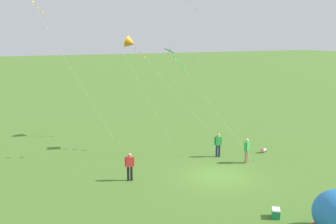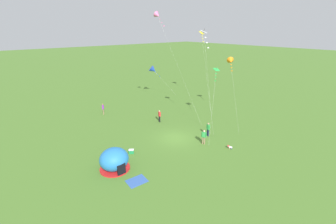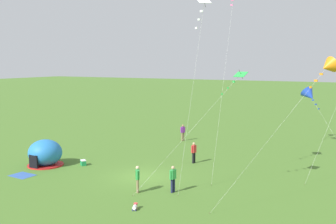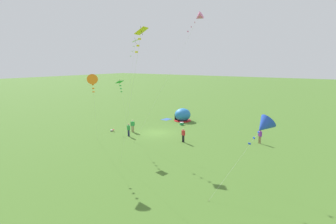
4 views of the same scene
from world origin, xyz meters
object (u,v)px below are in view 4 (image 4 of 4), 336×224
at_px(toddler_crawling, 112,130).
at_px(kite_pink, 199,17).
at_px(person_strolling, 129,129).
at_px(popup_tent, 183,115).
at_px(person_near_tent, 260,136).
at_px(person_center_field, 183,135).
at_px(kite_orange, 93,80).
at_px(kite_blue, 264,126).
at_px(cooler_box, 182,124).
at_px(kite_green, 120,85).
at_px(kite_yellow, 140,38).
at_px(person_far_back, 133,125).
at_px(kite_white, 134,45).

xyz_separation_m(toddler_crawling, kite_pink, (0.91, 13.83, 13.86)).
bearing_deg(toddler_crawling, kite_pink, 86.24).
bearing_deg(kite_pink, person_strolling, -92.06).
height_order(popup_tent, person_near_tent, popup_tent).
distance_m(person_near_tent, person_center_field, 9.19).
xyz_separation_m(person_near_tent, kite_orange, (15.00, -11.64, 6.99)).
height_order(person_strolling, kite_pink, kite_pink).
bearing_deg(kite_orange, kite_blue, 101.33).
height_order(cooler_box, kite_blue, kite_blue).
bearing_deg(person_near_tent, kite_green, -53.12).
bearing_deg(popup_tent, toddler_crawling, -22.23).
distance_m(person_center_field, kite_green, 9.59).
bearing_deg(kite_yellow, person_strolling, -133.38).
relative_size(toddler_crawling, person_strolling, 0.32).
relative_size(toddler_crawling, kite_green, 0.07).
bearing_deg(person_far_back, kite_orange, 23.70).
bearing_deg(kite_white, person_near_tent, 120.26).
bearing_deg(kite_pink, person_far_back, -101.74).
bearing_deg(person_near_tent, kite_pink, -35.44).
relative_size(popup_tent, kite_orange, 0.33).
distance_m(kite_pink, kite_blue, 13.17).
distance_m(person_center_field, kite_blue, 13.88).
distance_m(person_strolling, person_center_field, 7.52).
relative_size(cooler_box, toddler_crawling, 1.17).
bearing_deg(kite_yellow, person_far_back, -135.74).
bearing_deg(toddler_crawling, person_near_tent, 107.80).
height_order(popup_tent, toddler_crawling, popup_tent).
xyz_separation_m(kite_white, kite_green, (2.32, -0.22, -4.46)).
height_order(person_center_field, kite_blue, kite_blue).
xyz_separation_m(person_far_back, person_strolling, (1.98, 1.05, 0.00)).
height_order(person_far_back, kite_white, kite_white).
relative_size(popup_tent, kite_green, 0.36).
height_order(person_strolling, kite_white, kite_white).
height_order(kite_white, kite_green, kite_white).
bearing_deg(kite_blue, kite_pink, -121.82).
height_order(popup_tent, kite_blue, kite_blue).
bearing_deg(cooler_box, person_center_field, 32.43).
height_order(person_center_field, kite_green, kite_green).
xyz_separation_m(popup_tent, kite_blue, (17.45, 17.33, 4.06)).
xyz_separation_m(person_far_back, person_center_field, (0.17, 8.35, 0.00)).
bearing_deg(cooler_box, kite_white, -1.62).
relative_size(person_near_tent, person_strolling, 1.00).
relative_size(popup_tent, kite_white, 0.23).
bearing_deg(kite_pink, kite_yellow, 4.70).
xyz_separation_m(cooler_box, person_far_back, (7.38, -3.56, 0.74)).
distance_m(person_center_field, kite_orange, 12.96).
relative_size(kite_yellow, kite_blue, 2.04).
distance_m(cooler_box, kite_white, 15.34).
bearing_deg(person_strolling, toddler_crawling, -98.55).
distance_m(person_center_field, kite_yellow, 16.43).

